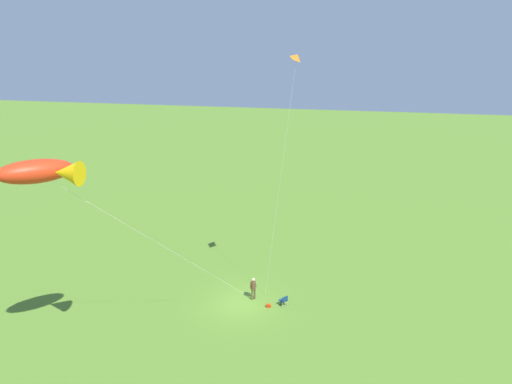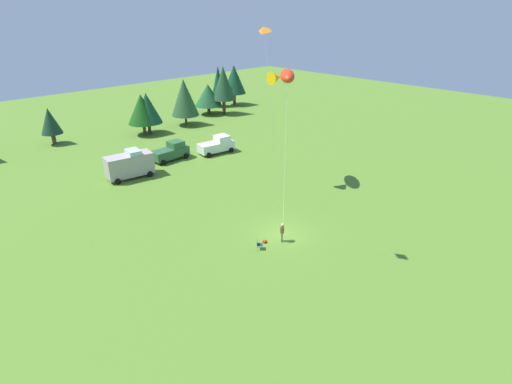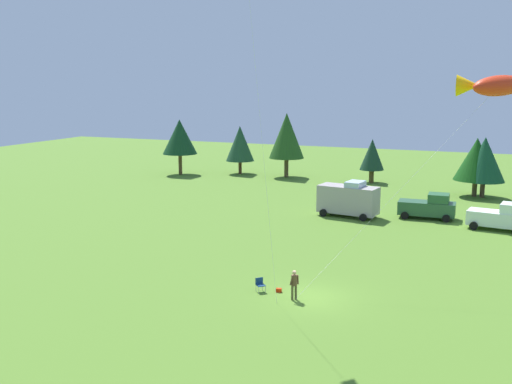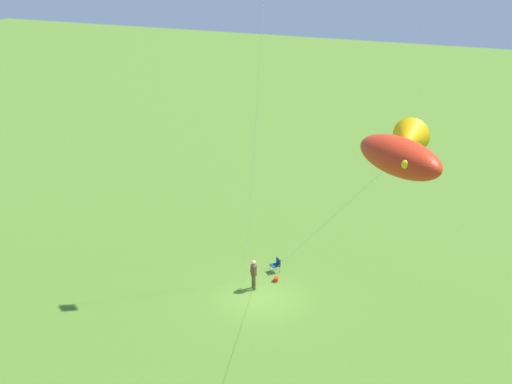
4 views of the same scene
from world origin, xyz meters
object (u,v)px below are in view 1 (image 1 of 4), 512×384
Objects in this scene: kite_large_fish at (43,172)px; kite_delta_orange at (297,59)px; backpack_on_grass at (268,306)px; person_kite_flyer at (253,287)px; folding_chair at (284,300)px.

kite_delta_orange is (-12.27, -9.16, 5.12)m from kite_large_fish.
kite_delta_orange is (-1.48, -1.17, 17.02)m from backpack_on_grass.
kite_large_fish is (9.54, 8.86, 11.00)m from person_kite_flyer.
person_kite_flyer is 2.12× the size of folding_chair.
kite_large_fish is (11.85, 8.33, 11.53)m from folding_chair.
person_kite_flyer reaches higher than backpack_on_grass.
backpack_on_grass is at bearing 38.27° from kite_delta_orange.
person_kite_flyer is at bearing -137.13° from kite_large_fish.
backpack_on_grass is 17.94m from kite_large_fish.
person_kite_flyer is 0.10× the size of kite_delta_orange.
folding_chair is at bearing 63.21° from kite_delta_orange.
person_kite_flyer is at bearing 6.32° from kite_delta_orange.
folding_chair is 18.51m from kite_large_fish.
kite_large_fish is 0.73× the size of kite_delta_orange.
folding_chair is 1.18m from backpack_on_grass.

